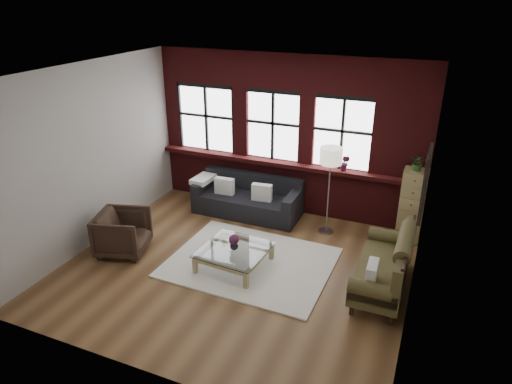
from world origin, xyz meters
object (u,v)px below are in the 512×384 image
at_px(armchair, 123,233).
at_px(dark_sofa, 247,196).
at_px(coffee_table, 234,258).
at_px(vintage_settee, 383,262).
at_px(drawer_chest, 412,206).
at_px(floor_lamp, 329,188).
at_px(vase, 234,245).

bearing_deg(armchair, dark_sofa, -48.58).
distance_m(dark_sofa, coffee_table, 2.01).
height_order(vintage_settee, armchair, vintage_settee).
height_order(dark_sofa, armchair, dark_sofa).
relative_size(drawer_chest, floor_lamp, 0.74).
xyz_separation_m(drawer_chest, floor_lamp, (-1.46, -0.32, 0.24)).
height_order(vintage_settee, vase, vintage_settee).
relative_size(armchair, coffee_table, 0.79).
distance_m(armchair, floor_lamp, 3.78).
height_order(armchair, vase, armchair).
bearing_deg(floor_lamp, coffee_table, -121.91).
relative_size(vintage_settee, armchair, 2.18).
relative_size(vintage_settee, vase, 12.47).
xyz_separation_m(vase, floor_lamp, (1.11, 1.77, 0.51)).
xyz_separation_m(armchair, drawer_chest, (4.57, 2.40, 0.30)).
bearing_deg(armchair, drawer_chest, -78.43).
xyz_separation_m(armchair, coffee_table, (2.00, 0.31, -0.21)).
xyz_separation_m(dark_sofa, drawer_chest, (3.17, 0.19, 0.29)).
xyz_separation_m(vase, drawer_chest, (2.57, 2.10, 0.27)).
height_order(dark_sofa, coffee_table, dark_sofa).
xyz_separation_m(vintage_settee, vase, (-2.34, -0.33, -0.07)).
xyz_separation_m(vintage_settee, armchair, (-4.34, -0.64, -0.11)).
bearing_deg(coffee_table, vintage_settee, 8.02).
relative_size(dark_sofa, floor_lamp, 1.18).
xyz_separation_m(vintage_settee, floor_lamp, (-1.23, 1.45, 0.44)).
distance_m(dark_sofa, vase, 2.00).
relative_size(vase, floor_lamp, 0.08).
distance_m(coffee_table, floor_lamp, 2.22).
relative_size(armchair, drawer_chest, 0.61).
height_order(armchair, floor_lamp, floor_lamp).
height_order(dark_sofa, drawer_chest, drawer_chest).
xyz_separation_m(armchair, floor_lamp, (3.11, 2.08, 0.54)).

